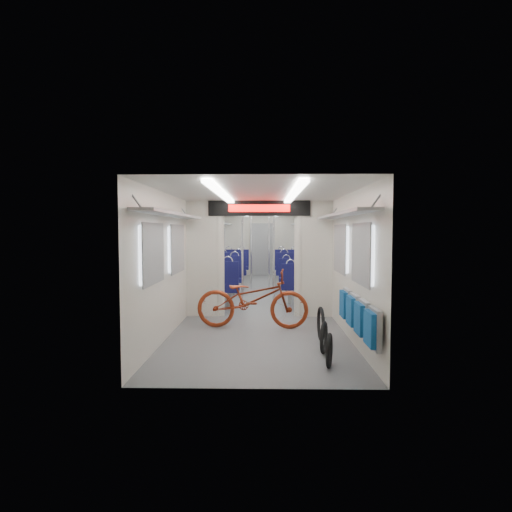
# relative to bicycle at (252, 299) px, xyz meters

# --- Properties ---
(carriage) EXTENTS (12.00, 12.02, 2.31)m
(carriage) POSITION_rel_bicycle_xyz_m (0.11, 2.82, 0.99)
(carriage) COLOR #515456
(carriage) RESTS_ON ground
(bicycle) EXTENTS (2.00, 0.82, 1.03)m
(bicycle) POSITION_rel_bicycle_xyz_m (0.00, 0.00, 0.00)
(bicycle) COLOR maroon
(bicycle) RESTS_ON ground
(flip_bench) EXTENTS (0.12, 2.07, 0.47)m
(flip_bench) POSITION_rel_bicycle_xyz_m (1.46, -1.72, 0.07)
(flip_bench) COLOR gray
(flip_bench) RESTS_ON carriage
(bike_hoop_a) EXTENTS (0.16, 0.44, 0.44)m
(bike_hoop_a) POSITION_rel_bicycle_xyz_m (1.02, -2.19, -0.32)
(bike_hoop_a) COLOR black
(bike_hoop_a) RESTS_ON ground
(bike_hoop_b) EXTENTS (0.18, 0.45, 0.46)m
(bike_hoop_b) POSITION_rel_bicycle_xyz_m (1.04, -1.58, -0.31)
(bike_hoop_b) COLOR black
(bike_hoop_b) RESTS_ON ground
(bike_hoop_c) EXTENTS (0.06, 0.54, 0.54)m
(bike_hoop_c) POSITION_rel_bicycle_xyz_m (1.08, -0.90, -0.27)
(bike_hoop_c) COLOR black
(bike_hoop_c) RESTS_ON ground
(seat_bay_near_left) EXTENTS (0.95, 2.26, 1.16)m
(seat_bay_near_left) POSITION_rel_bicycle_xyz_m (-0.83, 2.94, 0.05)
(seat_bay_near_left) COLOR #0D0D3C
(seat_bay_near_left) RESTS_ON ground
(seat_bay_near_right) EXTENTS (0.88, 1.95, 1.06)m
(seat_bay_near_right) POSITION_rel_bicycle_xyz_m (1.04, 3.23, 0.01)
(seat_bay_near_right) COLOR #0D0D3C
(seat_bay_near_right) RESTS_ON ground
(seat_bay_far_left) EXTENTS (0.96, 2.30, 1.17)m
(seat_bay_far_left) POSITION_rel_bicycle_xyz_m (-0.83, 6.63, 0.06)
(seat_bay_far_left) COLOR #0D0D3C
(seat_bay_far_left) RESTS_ON ground
(seat_bay_far_right) EXTENTS (0.96, 2.30, 1.17)m
(seat_bay_far_right) POSITION_rel_bicycle_xyz_m (1.04, 6.61, 0.06)
(seat_bay_far_right) COLOR #0D0D3C
(seat_bay_far_right) RESTS_ON ground
(stanchion_near_left) EXTENTS (0.04, 0.04, 2.30)m
(stanchion_near_left) POSITION_rel_bicycle_xyz_m (-0.26, 1.61, 0.64)
(stanchion_near_left) COLOR silver
(stanchion_near_left) RESTS_ON ground
(stanchion_near_right) EXTENTS (0.05, 0.05, 2.30)m
(stanchion_near_right) POSITION_rel_bicycle_xyz_m (0.41, 1.81, 0.64)
(stanchion_near_right) COLOR silver
(stanchion_near_right) RESTS_ON ground
(stanchion_far_left) EXTENTS (0.04, 0.04, 2.30)m
(stanchion_far_left) POSITION_rel_bicycle_xyz_m (-0.18, 5.03, 0.64)
(stanchion_far_left) COLOR silver
(stanchion_far_left) RESTS_ON ground
(stanchion_far_right) EXTENTS (0.04, 0.04, 2.30)m
(stanchion_far_right) POSITION_rel_bicycle_xyz_m (0.35, 4.92, 0.64)
(stanchion_far_right) COLOR silver
(stanchion_far_right) RESTS_ON ground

